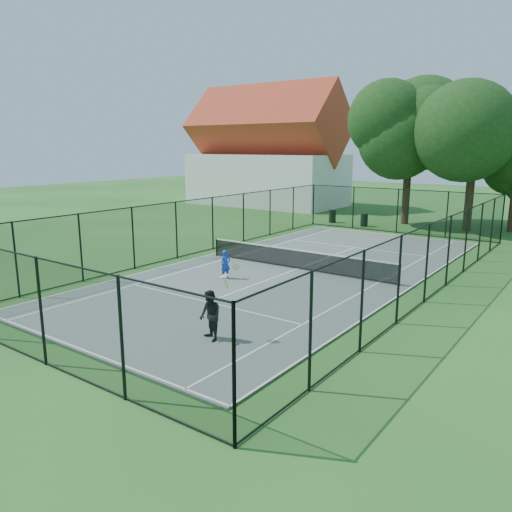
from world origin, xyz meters
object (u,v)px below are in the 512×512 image
Objects in this scene: player_blue at (226,264)px; player_black at (210,316)px; tennis_net at (297,258)px; trash_bin_right at (364,220)px; trash_bin_left at (332,216)px.

player_black is (4.20, -5.85, 0.13)m from player_blue.
player_black is (2.54, -9.16, 0.25)m from tennis_net.
tennis_net reaches higher than trash_bin_right.
trash_bin_left is 25.27m from player_black.
trash_bin_left is 18.48m from player_blue.
player_blue is 7.20m from player_black.
tennis_net is 4.98× the size of player_black.
trash_bin_left is at bearing 102.82° from player_blue.
tennis_net is 9.51m from player_black.
trash_bin_left is at bearing 109.17° from player_black.
trash_bin_left reaches higher than trash_bin_right.
player_black is (8.30, -23.86, 0.33)m from trash_bin_left.
trash_bin_right is 0.47× the size of player_black.
player_blue reaches higher than trash_bin_left.
tennis_net is at bearing -78.26° from trash_bin_right.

